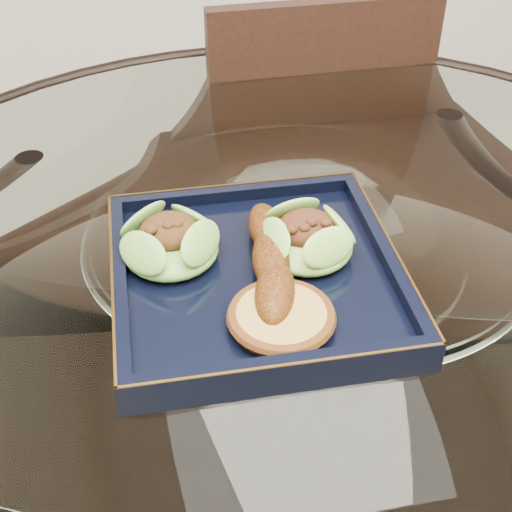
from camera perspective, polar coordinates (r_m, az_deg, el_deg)
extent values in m
cylinder|color=white|center=(0.72, 3.83, -1.08)|extent=(1.10, 1.10, 0.01)
torus|color=black|center=(0.72, 3.83, -1.08)|extent=(1.13, 1.13, 0.02)
cylinder|color=black|center=(1.25, 12.32, -4.80)|extent=(0.04, 0.04, 0.75)
cylinder|color=black|center=(1.18, -14.04, -8.56)|extent=(0.04, 0.04, 0.75)
cube|color=black|center=(1.18, 6.75, -4.16)|extent=(0.38, 0.38, 0.04)
cube|color=black|center=(1.17, 5.13, 10.14)|extent=(0.36, 0.03, 0.41)
cylinder|color=black|center=(1.22, 0.72, -17.97)|extent=(0.03, 0.03, 0.40)
cylinder|color=black|center=(1.30, 15.21, -14.91)|extent=(0.03, 0.03, 0.40)
cylinder|color=black|center=(1.42, -2.13, -7.27)|extent=(0.03, 0.03, 0.40)
cylinder|color=black|center=(1.49, 10.22, -5.31)|extent=(0.03, 0.03, 0.40)
cube|color=black|center=(0.68, 0.00, -1.96)|extent=(0.28, 0.28, 0.02)
ellipsoid|color=#4A8C28|center=(0.69, -6.87, 0.92)|extent=(0.12, 0.12, 0.03)
ellipsoid|color=#518B28|center=(0.69, 4.06, 1.23)|extent=(0.11, 0.11, 0.03)
ellipsoid|color=#68310B|center=(0.67, 1.22, -0.30)|extent=(0.06, 0.17, 0.03)
cylinder|color=#C18C40|center=(0.62, 2.03, -5.01)|extent=(0.10, 0.10, 0.02)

